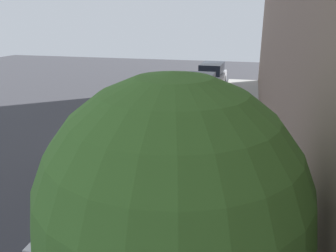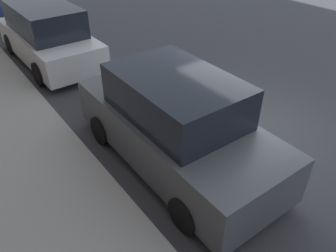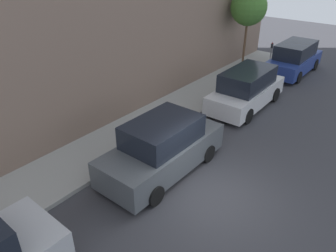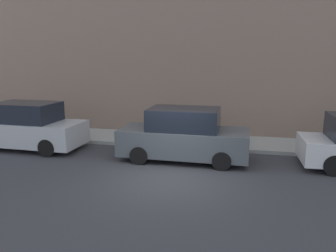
# 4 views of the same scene
# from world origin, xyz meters

# --- Properties ---
(ground_plane) EXTENTS (60.00, 60.00, 0.00)m
(ground_plane) POSITION_xyz_m (0.00, 0.00, 0.00)
(ground_plane) COLOR #38383D
(sidewalk) EXTENTS (2.52, 32.00, 0.15)m
(sidewalk) POSITION_xyz_m (4.76, 0.00, 0.07)
(sidewalk) COLOR #9E9E99
(sidewalk) RESTS_ON ground_plane
(parked_minivan_second) EXTENTS (2.02, 4.93, 1.90)m
(parked_minivan_second) POSITION_xyz_m (2.32, -6.75, 0.92)
(parked_minivan_second) COLOR silver
(parked_minivan_second) RESTS_ON ground_plane
(parked_suv_third) EXTENTS (2.08, 4.82, 1.98)m
(parked_suv_third) POSITION_xyz_m (2.12, -0.11, 0.93)
(parked_suv_third) COLOR #4C5156
(parked_suv_third) RESTS_ON ground_plane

